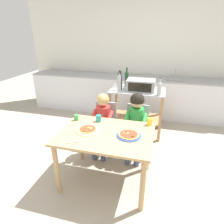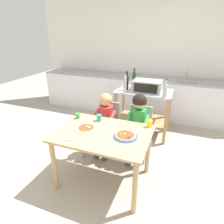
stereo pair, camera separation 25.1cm
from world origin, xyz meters
name	(u,v)px [view 1 (the left image)]	position (x,y,z in m)	size (l,w,h in m)	color
ground_plane	(123,139)	(0.00, 1.09, 0.00)	(11.14, 11.14, 0.00)	#A89E8C
back_wall_tiled	(138,54)	(0.00, 2.79, 1.35)	(5.57, 0.12, 2.70)	white
kitchen_counter	(134,95)	(0.00, 2.38, 0.44)	(5.01, 0.60, 1.09)	silver
kitchen_island_cart	(137,104)	(0.18, 1.45, 0.58)	(1.00, 0.60, 0.87)	#B7BABF
toaster_oven	(141,85)	(0.24, 1.42, 0.97)	(0.50, 0.34, 0.20)	#999BA0
bottle_slim_sauce	(119,84)	(-0.11, 1.20, 1.02)	(0.06, 0.06, 0.35)	#ADB7B2
bottle_dark_olive_oil	(159,89)	(0.57, 1.21, 0.98)	(0.07, 0.07, 0.30)	#ADB7B2
bottle_tall_green_wine	(119,80)	(-0.19, 1.56, 1.00)	(0.06, 0.06, 0.31)	#1E4723
bottle_squat_spirits	(127,79)	(-0.06, 1.64, 1.01)	(0.07, 0.07, 0.36)	#1E4723
bottle_clear_vinegar	(120,82)	(-0.13, 1.38, 1.01)	(0.07, 0.07, 0.34)	black
bottle_brown_beer	(118,80)	(-0.24, 1.67, 0.97)	(0.06, 0.06, 0.24)	#ADB7B2
dining_table	(106,141)	(0.00, 0.00, 0.62)	(1.14, 0.83, 0.73)	tan
dining_chair_left	(105,123)	(-0.23, 0.71, 0.48)	(0.36, 0.36, 0.81)	gray
dining_chair_right	(136,127)	(0.28, 0.72, 0.48)	(0.36, 0.36, 0.81)	gray
child_in_red_shirt	(102,118)	(-0.23, 0.58, 0.64)	(0.32, 0.42, 0.99)	#424C6B
child_in_green_shirt	(136,118)	(0.28, 0.61, 0.69)	(0.32, 0.42, 1.04)	#424C6B
pizza_plate_cream	(88,130)	(-0.23, 0.00, 0.74)	(0.29, 0.29, 0.03)	beige
pizza_plate_blue_rimmed	(129,135)	(0.28, 0.00, 0.74)	(0.29, 0.29, 0.03)	#3356B7
drinking_cup_yellow	(150,122)	(0.50, 0.35, 0.78)	(0.07, 0.07, 0.10)	yellow
drinking_cup_teal	(99,118)	(-0.18, 0.28, 0.78)	(0.07, 0.07, 0.09)	teal
drinking_cup_green	(76,117)	(-0.49, 0.24, 0.77)	(0.06, 0.06, 0.08)	green
serving_spoon	(72,142)	(-0.30, -0.31, 0.74)	(0.01, 0.01, 0.14)	#B7BABF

